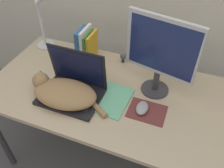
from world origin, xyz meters
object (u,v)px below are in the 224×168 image
at_px(laptop, 73,87).
at_px(notepad, 111,99).
at_px(book_row, 86,44).
at_px(webcam, 123,57).
at_px(computer_mouse, 142,108).
at_px(desk_lamp, 40,10).
at_px(cat, 63,92).
at_px(external_monitor, 161,53).

height_order(laptop, notepad, laptop).
distance_m(book_row, webcam, 0.27).
bearing_deg(computer_mouse, webcam, 122.68).
bearing_deg(desk_lamp, webcam, 5.01).
xyz_separation_m(laptop, desk_lamp, (-0.41, 0.36, 0.26)).
bearing_deg(laptop, book_row, 103.70).
bearing_deg(notepad, webcam, 98.51).
bearing_deg(webcam, cat, -113.40).
distance_m(laptop, cat, 0.07).
relative_size(book_row, notepad, 0.81).
height_order(cat, webcam, cat).
bearing_deg(webcam, laptop, -112.69).
bearing_deg(webcam, notepad, -81.49).
height_order(laptop, book_row, laptop).
xyz_separation_m(cat, desk_lamp, (-0.38, 0.42, 0.26)).
relative_size(external_monitor, webcam, 6.86).
bearing_deg(laptop, cat, -118.02).
bearing_deg(computer_mouse, cat, -170.01).
xyz_separation_m(cat, external_monitor, (0.48, 0.27, 0.22)).
relative_size(laptop, computer_mouse, 3.51).
height_order(notepad, webcam, webcam).
relative_size(computer_mouse, webcam, 1.45).
distance_m(external_monitor, desk_lamp, 0.87).
bearing_deg(computer_mouse, laptop, -177.26).
bearing_deg(external_monitor, computer_mouse, -97.91).
xyz_separation_m(book_row, notepad, (0.32, -0.34, -0.10)).
xyz_separation_m(notepad, webcam, (-0.06, 0.37, 0.04)).
xyz_separation_m(laptop, webcam, (0.17, 0.41, -0.01)).
distance_m(book_row, notepad, 0.48).
bearing_deg(book_row, desk_lamp, -176.51).
relative_size(laptop, webcam, 5.09).
xyz_separation_m(laptop, external_monitor, (0.45, 0.21, 0.22)).
relative_size(laptop, external_monitor, 0.74).
xyz_separation_m(external_monitor, webcam, (-0.28, 0.20, -0.23)).
relative_size(cat, external_monitor, 1.04).
relative_size(cat, desk_lamp, 1.09).
height_order(external_monitor, desk_lamp, external_monitor).
relative_size(book_row, desk_lamp, 0.49).
xyz_separation_m(computer_mouse, webcam, (-0.25, 0.39, 0.02)).
relative_size(cat, computer_mouse, 4.90).
bearing_deg(book_row, laptop, -76.30).
bearing_deg(notepad, computer_mouse, -5.31).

